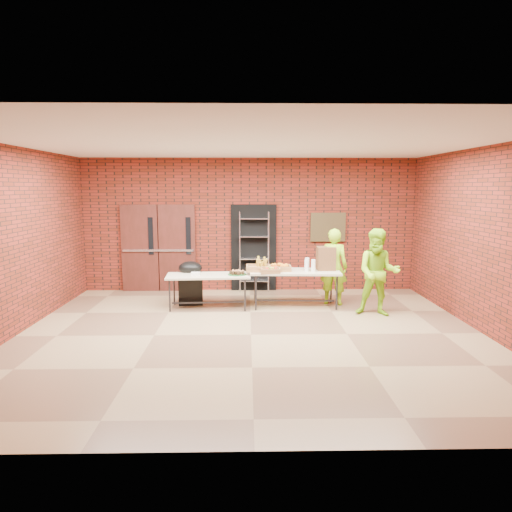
% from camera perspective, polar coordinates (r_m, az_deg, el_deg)
% --- Properties ---
extents(room, '(8.08, 7.08, 3.28)m').
position_cam_1_polar(room, '(7.57, -0.64, 1.77)').
color(room, brown).
rests_on(room, ground).
extents(double_doors, '(1.78, 0.12, 2.10)m').
position_cam_1_polar(double_doors, '(11.26, -12.06, 0.99)').
color(double_doors, '#4D1B16').
rests_on(double_doors, room).
extents(dark_doorway, '(1.10, 0.06, 2.10)m').
position_cam_1_polar(dark_doorway, '(11.08, -0.29, 1.04)').
color(dark_doorway, black).
rests_on(dark_doorway, room).
extents(bronze_plaque, '(0.85, 0.04, 0.70)m').
position_cam_1_polar(bronze_plaque, '(11.19, 8.99, 3.58)').
color(bronze_plaque, '#3F3019').
rests_on(bronze_plaque, room).
extents(wire_rack, '(0.72, 0.28, 1.93)m').
position_cam_1_polar(wire_rack, '(10.95, -0.23, 0.50)').
color(wire_rack, silver).
rests_on(wire_rack, room).
extents(table_left, '(1.75, 0.81, 0.71)m').
position_cam_1_polar(table_left, '(9.53, -5.98, -2.69)').
color(table_left, '#BDB390').
rests_on(table_left, room).
extents(table_right, '(1.90, 0.86, 0.77)m').
position_cam_1_polar(table_right, '(9.63, 4.89, -2.21)').
color(table_right, '#BDB390').
rests_on(table_right, room).
extents(basket_bananas, '(0.50, 0.39, 0.15)m').
position_cam_1_polar(basket_bananas, '(9.53, 0.27, -1.49)').
color(basket_bananas, '#A26C41').
rests_on(basket_bananas, table_right).
extents(basket_oranges, '(0.46, 0.36, 0.14)m').
position_cam_1_polar(basket_oranges, '(9.58, 3.00, -1.48)').
color(basket_oranges, '#A26C41').
rests_on(basket_oranges, table_right).
extents(basket_apples, '(0.40, 0.31, 0.13)m').
position_cam_1_polar(basket_apples, '(9.35, 1.81, -1.76)').
color(basket_apples, '#A26C41').
rests_on(basket_apples, table_right).
extents(muffin_tray, '(0.38, 0.38, 0.10)m').
position_cam_1_polar(muffin_tray, '(9.47, -2.38, -2.09)').
color(muffin_tray, '#165422').
rests_on(muffin_tray, table_left).
extents(napkin_box, '(0.18, 0.12, 0.06)m').
position_cam_1_polar(napkin_box, '(9.50, -7.56, -2.21)').
color(napkin_box, white).
rests_on(napkin_box, table_left).
extents(coffee_dispenser, '(0.38, 0.34, 0.49)m').
position_cam_1_polar(coffee_dispenser, '(9.75, 8.73, -0.29)').
color(coffee_dispenser, brown).
rests_on(coffee_dispenser, table_right).
extents(cup_stack_front, '(0.08, 0.08, 0.24)m').
position_cam_1_polar(cup_stack_front, '(9.54, 6.32, -1.21)').
color(cup_stack_front, white).
rests_on(cup_stack_front, table_right).
extents(cup_stack_mid, '(0.09, 0.09, 0.26)m').
position_cam_1_polar(cup_stack_mid, '(9.51, 7.17, -1.21)').
color(cup_stack_mid, white).
rests_on(cup_stack_mid, table_right).
extents(cup_stack_back, '(0.09, 0.09, 0.27)m').
position_cam_1_polar(cup_stack_back, '(9.65, 6.40, -1.01)').
color(cup_stack_back, white).
rests_on(cup_stack_back, table_right).
extents(covered_grill, '(0.55, 0.48, 0.93)m').
position_cam_1_polar(covered_grill, '(9.96, -8.17, -3.31)').
color(covered_grill, black).
rests_on(covered_grill, room).
extents(volunteer_woman, '(0.70, 0.58, 1.64)m').
position_cam_1_polar(volunteer_woman, '(9.89, 9.66, -1.32)').
color(volunteer_woman, '#8ACC16').
rests_on(volunteer_woman, room).
extents(volunteer_man, '(0.98, 0.85, 1.71)m').
position_cam_1_polar(volunteer_man, '(9.21, 15.02, -2.00)').
color(volunteer_man, '#8ACC16').
rests_on(volunteer_man, room).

